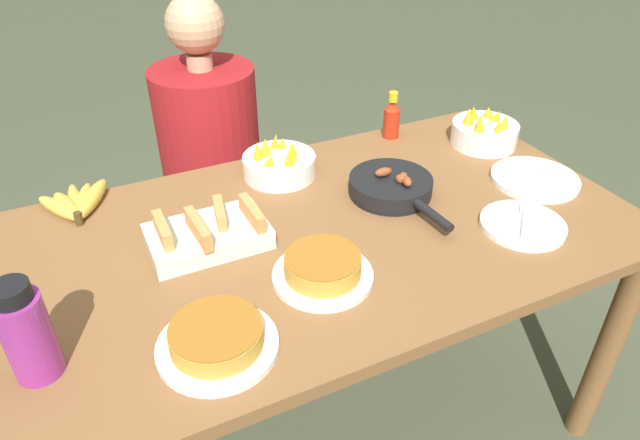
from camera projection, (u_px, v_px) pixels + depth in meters
name	position (u px, v px, depth m)	size (l,w,h in m)	color
ground_plane	(320.00, 423.00, 1.87)	(14.00, 14.00, 0.00)	#474C38
dining_table	(320.00, 263.00, 1.49)	(1.61, 0.87, 0.78)	brown
banana_bunch	(76.00, 203.00, 1.50)	(0.21, 0.20, 0.04)	gold
melon_tray	(208.00, 234.00, 1.36)	(0.28, 0.18, 0.09)	silver
skillet	(392.00, 187.00, 1.55)	(0.23, 0.36, 0.08)	black
frittata_plate_center	(217.00, 339.00, 1.09)	(0.24, 0.24, 0.06)	white
frittata_plate_side	(323.00, 269.00, 1.26)	(0.23, 0.23, 0.06)	white
empty_plate_near_front	(523.00, 225.00, 1.43)	(0.21, 0.21, 0.02)	white
empty_plate_far_left	(535.00, 179.00, 1.62)	(0.25, 0.25, 0.02)	white
fruit_bowl_mango	(279.00, 164.00, 1.64)	(0.21, 0.21, 0.12)	white
fruit_bowl_citrus	(484.00, 132.00, 1.80)	(0.21, 0.21, 0.12)	white
water_bottle	(27.00, 333.00, 1.00)	(0.09, 0.09, 0.21)	#992D89
hot_sauce_bottle	(392.00, 118.00, 1.83)	(0.05, 0.05, 0.15)	#B72814
person_figure	(216.00, 198.00, 2.08)	(0.38, 0.38, 1.21)	black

